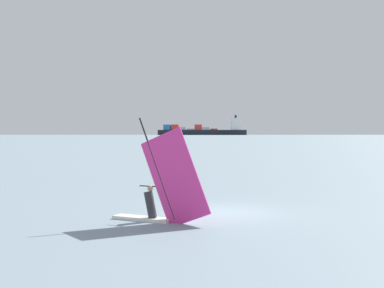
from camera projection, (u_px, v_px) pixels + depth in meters
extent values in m
plane|color=gray|center=(226.00, 212.00, 18.38)|extent=(4000.00, 4000.00, 0.00)
cube|color=white|center=(142.00, 218.00, 16.71)|extent=(2.35, 1.06, 0.12)
cylinder|color=black|center=(157.00, 168.00, 16.40)|extent=(1.49, 0.40, 3.67)
cube|color=#D8338C|center=(175.00, 178.00, 16.10)|extent=(2.73, 0.68, 3.64)
cylinder|color=black|center=(160.00, 187.00, 16.36)|extent=(1.68, 0.42, 0.04)
cylinder|color=#2D2D33|center=(150.00, 205.00, 16.55)|extent=(0.57, 0.43, 1.00)
sphere|color=tan|center=(150.00, 188.00, 16.53)|extent=(0.22, 0.22, 0.22)
cube|color=black|center=(202.00, 132.00, 882.33)|extent=(173.42, 54.17, 9.78)
cube|color=silver|center=(236.00, 124.00, 878.16)|extent=(21.07, 28.33, 22.77)
cylinder|color=black|center=(236.00, 117.00, 877.82)|extent=(4.00, 4.00, 6.00)
cube|color=red|center=(214.00, 129.00, 880.85)|extent=(17.37, 27.90, 2.60)
cube|color=#99999E|center=(206.00, 129.00, 881.70)|extent=(17.37, 27.90, 5.20)
cube|color=red|center=(198.00, 127.00, 882.52)|extent=(17.37, 27.90, 10.40)
cube|color=#99999E|center=(191.00, 129.00, 883.49)|extent=(17.37, 27.90, 2.60)
cube|color=#99999E|center=(183.00, 129.00, 884.35)|extent=(17.37, 27.90, 5.20)
cube|color=red|center=(175.00, 127.00, 885.17)|extent=(17.37, 27.90, 10.40)
cube|color=#1E66AD|center=(168.00, 127.00, 886.05)|extent=(17.37, 27.90, 10.40)
cube|color=#756B56|center=(160.00, 126.00, 1245.61)|extent=(1046.19, 456.52, 48.18)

